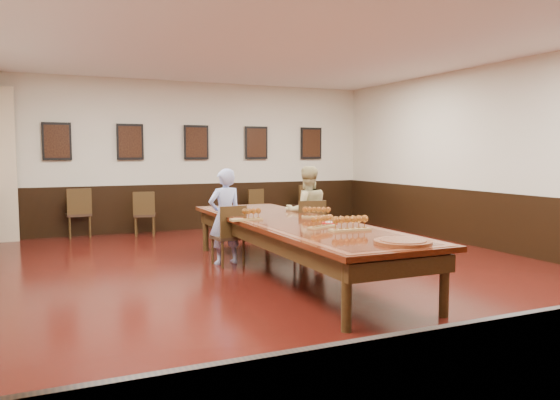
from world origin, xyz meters
name	(u,v)px	position (x,y,z in m)	size (l,w,h in m)	color
floor	(295,276)	(0.00, 0.00, -0.01)	(8.00, 10.00, 0.02)	black
ceiling	(295,36)	(0.00, 0.00, 3.21)	(8.00, 10.00, 0.02)	white
wall_back	(196,156)	(0.00, 5.01, 1.60)	(8.00, 0.02, 3.20)	beige
wall_right	(514,157)	(4.01, 0.00, 1.60)	(0.02, 10.00, 3.20)	beige
chair_man	(228,235)	(-0.61, 1.05, 0.45)	(0.42, 0.46, 0.90)	black
chair_woman	(309,229)	(0.74, 1.03, 0.47)	(0.44, 0.48, 0.94)	black
spare_chair_a	(78,213)	(-2.46, 4.83, 0.49)	(0.46, 0.50, 0.98)	black
spare_chair_b	(145,213)	(-1.21, 4.53, 0.45)	(0.42, 0.46, 0.90)	black
spare_chair_c	(252,208)	(1.22, 4.81, 0.43)	(0.41, 0.44, 0.87)	black
spare_chair_d	(302,204)	(2.46, 4.72, 0.47)	(0.44, 0.48, 0.94)	black
person_man	(225,216)	(-0.62, 1.14, 0.72)	(0.53, 0.35, 1.44)	#516BCB
person_woman	(307,212)	(0.76, 1.13, 0.73)	(0.73, 0.57, 1.46)	#C6B97B
pink_phone	(333,218)	(0.60, 0.02, 0.76)	(0.07, 0.14, 0.01)	#EC4EA7
curtain	(3,165)	(-3.75, 4.82, 1.45)	(0.45, 0.18, 2.90)	#CEB58E
wainscoting	(295,239)	(0.00, 0.00, 0.50)	(8.00, 10.00, 1.00)	black
conference_table	(295,231)	(0.00, 0.00, 0.61)	(1.40, 5.00, 0.76)	black
posters	(196,142)	(0.00, 4.94, 1.90)	(6.14, 0.04, 0.74)	black
flight_a	(248,215)	(-0.55, 0.34, 0.83)	(0.45, 0.15, 0.17)	olive
flight_b	(317,213)	(0.45, 0.22, 0.82)	(0.43, 0.32, 0.16)	olive
flight_c	(322,222)	(0.02, -0.74, 0.82)	(0.44, 0.28, 0.16)	olive
flight_d	(350,224)	(0.19, -1.11, 0.84)	(0.51, 0.18, 0.19)	olive
red_plate_grp	(330,223)	(0.29, -0.44, 0.76)	(0.21, 0.21, 0.03)	red
carved_platter	(403,242)	(0.20, -2.13, 0.77)	(0.70, 0.70, 0.05)	#532310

